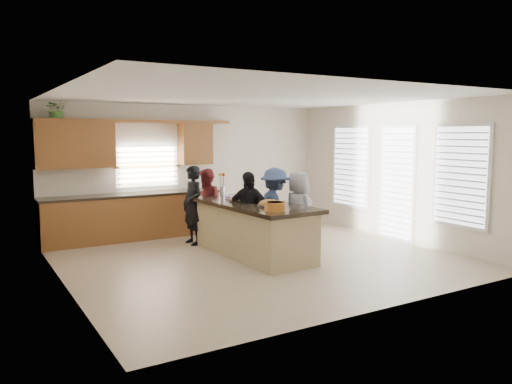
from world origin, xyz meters
TOP-DOWN VIEW (x-y plane):
  - floor at (0.00, 0.00)m, footprint 6.50×6.50m
  - room_shell at (0.00, 0.00)m, footprint 6.52×6.02m
  - back_cabinetry at (-1.47, 2.73)m, footprint 4.08×0.66m
  - right_wall_glazing at (3.22, -0.13)m, footprint 0.06×4.00m
  - island at (0.01, 0.21)m, footprint 1.26×2.75m
  - platter_front at (0.04, -0.26)m, footprint 0.43×0.43m
  - platter_mid at (0.11, 0.38)m, footprint 0.45×0.45m
  - platter_back at (-0.08, 0.58)m, footprint 0.41×0.41m
  - salad_bowl at (-0.15, -0.75)m, footprint 0.35×0.35m
  - clear_cup at (0.45, -0.66)m, footprint 0.08×0.08m
  - plate_stack at (-0.05, 0.97)m, footprint 0.24×0.24m
  - flower_vase at (0.01, 1.46)m, footprint 0.14×0.14m
  - potted_plant at (-2.80, 2.82)m, footprint 0.45×0.40m
  - woman_left_back at (-0.56, 1.61)m, footprint 0.41×0.59m
  - woman_left_mid at (-0.12, 1.93)m, footprint 0.78×0.87m
  - woman_left_front at (-0.07, 0.29)m, footprint 0.81×0.93m
  - woman_right_back at (0.56, 0.37)m, footprint 0.69×1.06m
  - woman_right_front at (0.87, 0.05)m, footprint 0.47×0.73m

SIDE VIEW (x-z plane):
  - floor at x=0.00m, z-range 0.00..0.00m
  - island at x=0.01m, z-range -0.02..0.93m
  - woman_left_mid at x=-0.12m, z-range 0.00..1.46m
  - woman_right_front at x=0.87m, z-range 0.00..1.49m
  - woman_left_front at x=-0.07m, z-range 0.00..1.51m
  - woman_right_back at x=0.56m, z-range 0.00..1.55m
  - woman_left_back at x=-0.56m, z-range 0.00..1.55m
  - back_cabinetry at x=-1.47m, z-range -0.32..2.14m
  - plate_stack at x=-0.05m, z-range 0.95..1.00m
  - platter_back at x=-0.08m, z-range 0.89..1.06m
  - platter_front at x=0.04m, z-range 0.89..1.06m
  - platter_mid at x=0.11m, z-range 0.89..1.07m
  - clear_cup at x=0.45m, z-range 0.95..1.04m
  - salad_bowl at x=-0.15m, z-range 0.96..1.10m
  - flower_vase at x=0.01m, z-range 0.97..1.42m
  - right_wall_glazing at x=3.22m, z-range 0.22..2.47m
  - room_shell at x=0.00m, z-range 0.50..3.31m
  - potted_plant at x=-2.80m, z-range 2.40..2.87m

